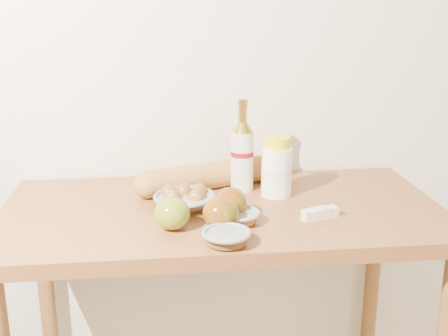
{
  "coord_description": "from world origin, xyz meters",
  "views": [
    {
      "loc": [
        -0.16,
        -0.25,
        1.45
      ],
      "look_at": [
        0.0,
        1.15,
        1.02
      ],
      "focal_mm": 45.0,
      "sensor_mm": 36.0,
      "label": 1
    }
  ],
  "objects_px": {
    "bourbon_bottle": "(242,154)",
    "table": "(223,248)",
    "egg_bowl": "(184,199)",
    "cream_bottle": "(277,169)",
    "baguette": "(211,175)"
  },
  "relations": [
    {
      "from": "cream_bottle",
      "to": "baguette",
      "type": "height_order",
      "value": "cream_bottle"
    },
    {
      "from": "bourbon_bottle",
      "to": "cream_bottle",
      "type": "height_order",
      "value": "bourbon_bottle"
    },
    {
      "from": "bourbon_bottle",
      "to": "egg_bowl",
      "type": "height_order",
      "value": "bourbon_bottle"
    },
    {
      "from": "baguette",
      "to": "table",
      "type": "bearing_deg",
      "value": -103.25
    },
    {
      "from": "table",
      "to": "egg_bowl",
      "type": "xyz_separation_m",
      "value": [
        -0.1,
        0.01,
        0.15
      ]
    },
    {
      "from": "cream_bottle",
      "to": "baguette",
      "type": "relative_size",
      "value": 0.36
    },
    {
      "from": "bourbon_bottle",
      "to": "cream_bottle",
      "type": "distance_m",
      "value": 0.11
    },
    {
      "from": "bourbon_bottle",
      "to": "table",
      "type": "bearing_deg",
      "value": -136.18
    },
    {
      "from": "cream_bottle",
      "to": "egg_bowl",
      "type": "distance_m",
      "value": 0.28
    },
    {
      "from": "baguette",
      "to": "cream_bottle",
      "type": "bearing_deg",
      "value": -44.45
    },
    {
      "from": "cream_bottle",
      "to": "egg_bowl",
      "type": "height_order",
      "value": "cream_bottle"
    },
    {
      "from": "cream_bottle",
      "to": "egg_bowl",
      "type": "bearing_deg",
      "value": -169.18
    },
    {
      "from": "table",
      "to": "cream_bottle",
      "type": "height_order",
      "value": "cream_bottle"
    },
    {
      "from": "table",
      "to": "egg_bowl",
      "type": "bearing_deg",
      "value": 176.1
    },
    {
      "from": "cream_bottle",
      "to": "table",
      "type": "bearing_deg",
      "value": -158.7
    }
  ]
}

